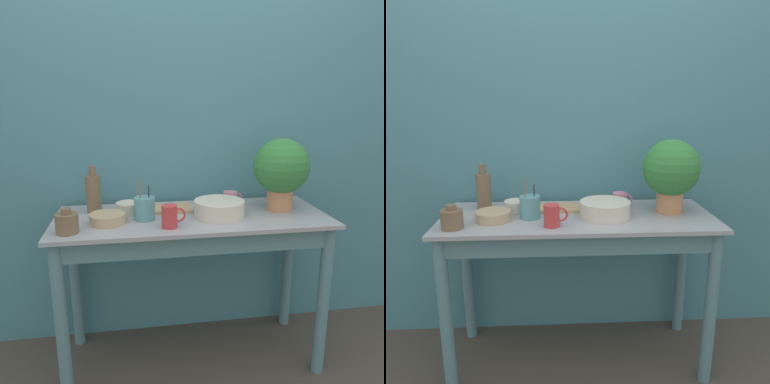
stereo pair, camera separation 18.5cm
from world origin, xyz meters
TOP-DOWN VIEW (x-y plane):
  - wall_back at (0.00, 0.60)m, footprint 6.00×0.05m
  - counter_table at (0.00, 0.25)m, footprint 1.36×0.54m
  - potted_plant at (0.47, 0.30)m, footprint 0.29×0.29m
  - bowl_wash_large at (0.13, 0.23)m, footprint 0.25×0.25m
  - bottle_tall at (-0.49, 0.41)m, footprint 0.08×0.08m
  - bottle_short at (-0.58, 0.11)m, footprint 0.10×0.10m
  - mug_pink at (0.23, 0.40)m, footprint 0.11×0.08m
  - mug_red at (-0.13, 0.11)m, footprint 0.11×0.07m
  - bowl_small_tan at (-0.41, 0.21)m, footprint 0.17×0.17m
  - bowl_small_cream at (-0.32, 0.35)m, footprint 0.12×0.12m
  - utensil_cup at (-0.24, 0.24)m, footprint 0.10×0.10m
  - tray_board at (-0.09, 0.37)m, footprint 0.21×0.15m

SIDE VIEW (x-z plane):
  - counter_table at x=0.00m, z-range 0.23..1.05m
  - tray_board at x=-0.09m, z-range 0.82..0.84m
  - bowl_small_tan at x=-0.41m, z-range 0.82..0.87m
  - bowl_small_cream at x=-0.32m, z-range 0.82..0.88m
  - mug_pink at x=0.23m, z-range 0.82..0.90m
  - bowl_wash_large at x=0.13m, z-range 0.82..0.90m
  - bottle_short at x=-0.58m, z-range 0.81..0.92m
  - mug_red at x=-0.13m, z-range 0.82..0.92m
  - utensil_cup at x=-0.24m, z-range 0.77..0.98m
  - bottle_tall at x=-0.49m, z-range 0.80..1.04m
  - potted_plant at x=0.47m, z-range 0.85..1.23m
  - wall_back at x=0.00m, z-range 0.00..2.40m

